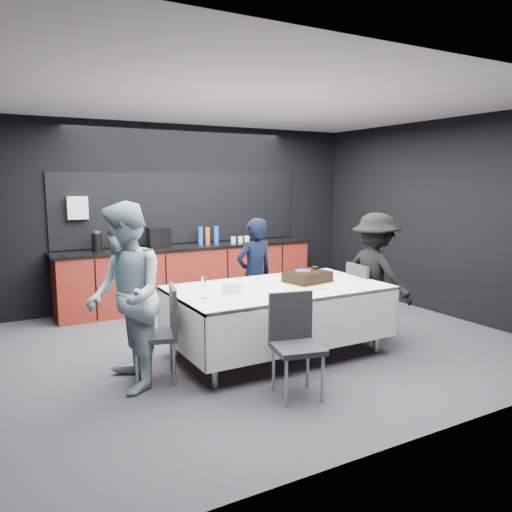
{
  "coord_description": "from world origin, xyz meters",
  "views": [
    {
      "loc": [
        -2.83,
        -4.98,
        1.93
      ],
      "look_at": [
        0.0,
        0.1,
        1.05
      ],
      "focal_mm": 35.0,
      "sensor_mm": 36.0,
      "label": 1
    }
  ],
  "objects": [
    {
      "name": "loose_plate_right_b",
      "position": [
        0.8,
        -0.76,
        0.78
      ],
      "size": [
        0.18,
        0.18,
        0.01
      ],
      "primitive_type": "cylinder",
      "color": "white",
      "rests_on": "party_table"
    },
    {
      "name": "ground",
      "position": [
        0.0,
        0.0,
        0.0
      ],
      "size": [
        6.0,
        6.0,
        0.0
      ],
      "primitive_type": "plane",
      "color": "#3D3D41",
      "rests_on": "ground"
    },
    {
      "name": "chair_near",
      "position": [
        -0.41,
        -1.35,
        0.53
      ],
      "size": [
        0.5,
        0.5,
        0.92
      ],
      "color": "#29282D",
      "rests_on": "ground"
    },
    {
      "name": "loose_plate_far",
      "position": [
        0.01,
        -0.05,
        0.78
      ],
      "size": [
        0.21,
        0.21,
        0.01
      ],
      "primitive_type": "cylinder",
      "color": "white",
      "rests_on": "party_table"
    },
    {
      "name": "room_shell",
      "position": [
        0.0,
        0.0,
        1.86
      ],
      "size": [
        6.04,
        5.04,
        2.82
      ],
      "color": "white",
      "rests_on": "ground"
    },
    {
      "name": "chair_left",
      "position": [
        -1.36,
        -0.47,
        0.53
      ],
      "size": [
        0.51,
        0.51,
        0.92
      ],
      "color": "#29282D",
      "rests_on": "ground"
    },
    {
      "name": "chair_right",
      "position": [
        1.25,
        -0.39,
        0.53
      ],
      "size": [
        0.46,
        0.46,
        0.92
      ],
      "color": "#29282D",
      "rests_on": "ground"
    },
    {
      "name": "champagne_flute",
      "position": [
        -0.94,
        -0.54,
        0.94
      ],
      "size": [
        0.06,
        0.06,
        0.22
      ],
      "color": "white",
      "rests_on": "party_table"
    },
    {
      "name": "cake_assembly",
      "position": [
        0.4,
        -0.38,
        0.84
      ],
      "size": [
        0.57,
        0.49,
        0.16
      ],
      "color": "gold",
      "rests_on": "party_table"
    },
    {
      "name": "person_left",
      "position": [
        -1.71,
        -0.5,
        0.87
      ],
      "size": [
        0.73,
        0.9,
        1.75
      ],
      "primitive_type": "imported",
      "rotation": [
        0.0,
        0.0,
        -1.65
      ],
      "color": "#9DB5C6",
      "rests_on": "ground"
    },
    {
      "name": "person_center",
      "position": [
        0.21,
        0.52,
        0.73
      ],
      "size": [
        0.57,
        0.4,
        1.46
      ],
      "primitive_type": "imported",
      "rotation": [
        0.0,
        0.0,
        3.25
      ],
      "color": "black",
      "rests_on": "ground"
    },
    {
      "name": "person_right",
      "position": [
        1.39,
        -0.43,
        0.77
      ],
      "size": [
        0.74,
        1.08,
        1.54
      ],
      "primitive_type": "imported",
      "rotation": [
        0.0,
        0.0,
        1.75
      ],
      "color": "black",
      "rests_on": "ground"
    },
    {
      "name": "loose_plate_near",
      "position": [
        -0.43,
        -0.78,
        0.78
      ],
      "size": [
        0.18,
        0.18,
        0.01
      ],
      "primitive_type": "cylinder",
      "color": "white",
      "rests_on": "party_table"
    },
    {
      "name": "loose_plate_right_a",
      "position": [
        0.83,
        -0.16,
        0.78
      ],
      "size": [
        0.18,
        0.18,
        0.01
      ],
      "primitive_type": "cylinder",
      "color": "white",
      "rests_on": "party_table"
    },
    {
      "name": "party_table",
      "position": [
        0.0,
        -0.4,
        0.64
      ],
      "size": [
        2.32,
        1.32,
        0.78
      ],
      "color": "#99999E",
      "rests_on": "ground"
    },
    {
      "name": "fork_pile",
      "position": [
        0.31,
        -0.77,
        0.79
      ],
      "size": [
        0.17,
        0.14,
        0.02
      ],
      "primitive_type": "cube",
      "rotation": [
        0.0,
        0.0,
        -0.42
      ],
      "color": "white",
      "rests_on": "party_table"
    },
    {
      "name": "kitchenette",
      "position": [
        -0.02,
        2.22,
        0.54
      ],
      "size": [
        4.1,
        0.64,
        2.05
      ],
      "color": "maroon",
      "rests_on": "ground"
    },
    {
      "name": "plate_stack",
      "position": [
        -0.58,
        -0.42,
        0.83
      ],
      "size": [
        0.21,
        0.21,
        0.1
      ],
      "primitive_type": "cylinder",
      "color": "white",
      "rests_on": "party_table"
    }
  ]
}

